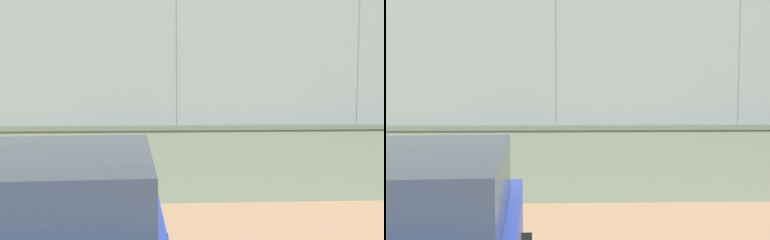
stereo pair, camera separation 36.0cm
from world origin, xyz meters
TOP-DOWN VIEW (x-y plane):
  - ground_plane at (0.00, 0.00)m, footprint 260.00×260.00m
  - perimeter_wall at (-0.40, 11.89)m, footprint 28.83×0.47m
  - fence_panel_on_wall at (-0.40, 11.89)m, footprint 28.32×0.12m
  - player_at_service_line at (0.09, 6.91)m, footprint 1.17×0.76m
  - player_near_wall_returning at (5.38, 6.54)m, footprint 0.75×0.66m
  - player_foreground_swinging at (-2.04, 3.02)m, footprint 0.70×1.19m
  - sports_ball at (1.14, 8.91)m, footprint 0.20×0.20m

SIDE VIEW (x-z plane):
  - ground_plane at x=0.00m, z-range 0.00..0.00m
  - sports_ball at x=1.14m, z-range 0.00..0.20m
  - perimeter_wall at x=-0.40m, z-range 0.01..1.34m
  - player_near_wall_returning at x=5.38m, z-range 0.12..1.57m
  - player_foreground_swinging at x=-2.04m, z-range 0.13..1.66m
  - player_at_service_line at x=0.09m, z-range 0.16..1.88m
  - fence_panel_on_wall at x=-0.40m, z-range 1.33..3.60m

